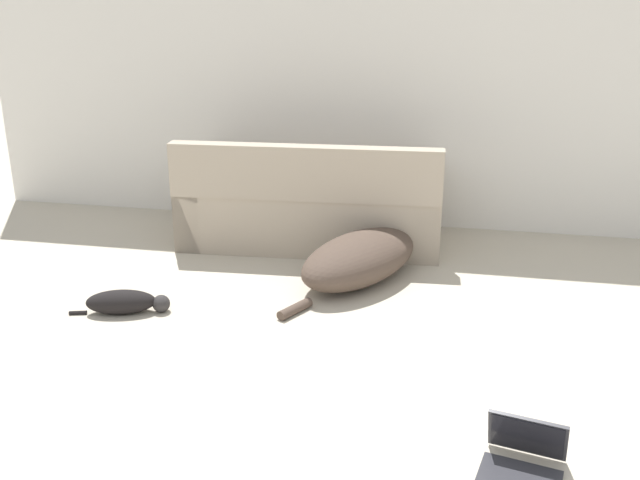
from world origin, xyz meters
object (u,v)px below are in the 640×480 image
(couch, at_px, (312,208))
(cat, at_px, (125,302))
(laptop_open, at_px, (524,453))
(dog, at_px, (366,256))

(couch, relative_size, cat, 3.31)
(cat, bearing_deg, laptop_open, -40.92)
(dog, bearing_deg, cat, 149.72)
(couch, height_order, cat, couch)
(couch, distance_m, cat, 1.74)
(couch, bearing_deg, laptop_open, 115.97)
(couch, xyz_separation_m, cat, (-0.85, -1.50, -0.20))
(dog, relative_size, laptop_open, 3.80)
(laptop_open, bearing_deg, dog, 128.20)
(couch, distance_m, laptop_open, 2.95)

